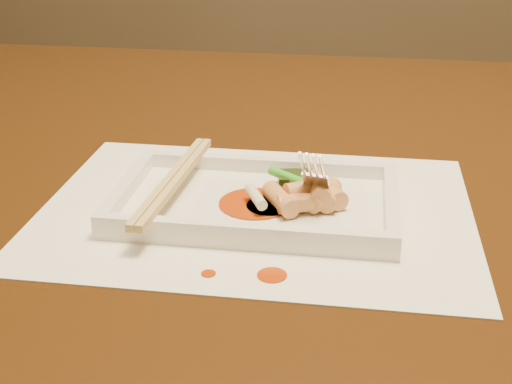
# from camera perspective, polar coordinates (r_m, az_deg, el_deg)

# --- Properties ---
(table) EXTENTS (1.40, 0.90, 0.75)m
(table) POSITION_cam_1_polar(r_m,az_deg,el_deg) (0.86, -2.79, -2.62)
(table) COLOR black
(table) RESTS_ON ground
(placemat) EXTENTS (0.40, 0.30, 0.00)m
(placemat) POSITION_cam_1_polar(r_m,az_deg,el_deg) (0.67, 0.00, -1.46)
(placemat) COLOR white
(placemat) RESTS_ON table
(sauce_splatter_a) EXTENTS (0.02, 0.02, 0.00)m
(sauce_splatter_a) POSITION_cam_1_polar(r_m,az_deg,el_deg) (0.56, 1.30, -6.67)
(sauce_splatter_a) COLOR #AA3205
(sauce_splatter_a) RESTS_ON placemat
(sauce_splatter_b) EXTENTS (0.01, 0.01, 0.00)m
(sauce_splatter_b) POSITION_cam_1_polar(r_m,az_deg,el_deg) (0.57, -3.83, -6.53)
(sauce_splatter_b) COLOR #AA3205
(sauce_splatter_b) RESTS_ON placemat
(plate_base) EXTENTS (0.26, 0.16, 0.01)m
(plate_base) POSITION_cam_1_polar(r_m,az_deg,el_deg) (0.67, 0.00, -1.10)
(plate_base) COLOR white
(plate_base) RESTS_ON placemat
(plate_rim_far) EXTENTS (0.26, 0.01, 0.01)m
(plate_rim_far) POSITION_cam_1_polar(r_m,az_deg,el_deg) (0.73, 0.86, 2.20)
(plate_rim_far) COLOR white
(plate_rim_far) RESTS_ON plate_base
(plate_rim_near) EXTENTS (0.26, 0.01, 0.01)m
(plate_rim_near) POSITION_cam_1_polar(r_m,az_deg,el_deg) (0.60, -1.06, -3.21)
(plate_rim_near) COLOR white
(plate_rim_near) RESTS_ON plate_base
(plate_rim_left) EXTENTS (0.01, 0.14, 0.01)m
(plate_rim_left) POSITION_cam_1_polar(r_m,az_deg,el_deg) (0.69, -10.27, 0.41)
(plate_rim_left) COLOR white
(plate_rim_left) RESTS_ON plate_base
(plate_rim_right) EXTENTS (0.01, 0.14, 0.01)m
(plate_rim_right) POSITION_cam_1_polar(r_m,az_deg,el_deg) (0.66, 10.78, -0.91)
(plate_rim_right) COLOR white
(plate_rim_right) RESTS_ON plate_base
(veg_piece) EXTENTS (0.04, 0.03, 0.01)m
(veg_piece) POSITION_cam_1_polar(r_m,az_deg,el_deg) (0.69, 3.35, 1.00)
(veg_piece) COLOR black
(veg_piece) RESTS_ON plate_base
(scallion_white) EXTENTS (0.03, 0.04, 0.01)m
(scallion_white) POSITION_cam_1_polar(r_m,az_deg,el_deg) (0.65, -0.01, -0.36)
(scallion_white) COLOR #EAEACC
(scallion_white) RESTS_ON plate_base
(scallion_green) EXTENTS (0.07, 0.06, 0.01)m
(scallion_green) POSITION_cam_1_polar(r_m,az_deg,el_deg) (0.67, 3.80, 0.72)
(scallion_green) COLOR #2B9B19
(scallion_green) RESTS_ON plate_base
(chopstick_a) EXTENTS (0.02, 0.20, 0.01)m
(chopstick_a) POSITION_cam_1_polar(r_m,az_deg,el_deg) (0.67, -6.93, 1.01)
(chopstick_a) COLOR tan
(chopstick_a) RESTS_ON plate_rim_near
(chopstick_b) EXTENTS (0.02, 0.20, 0.01)m
(chopstick_b) POSITION_cam_1_polar(r_m,az_deg,el_deg) (0.67, -6.27, 0.97)
(chopstick_b) COLOR tan
(chopstick_b) RESTS_ON plate_rim_near
(fork) EXTENTS (0.09, 0.10, 0.14)m
(fork) POSITION_cam_1_polar(r_m,az_deg,el_deg) (0.65, 6.42, 5.44)
(fork) COLOR silver
(fork) RESTS_ON plate_base
(sauce_blob_0) EXTENTS (0.07, 0.07, 0.00)m
(sauce_blob_0) POSITION_cam_1_polar(r_m,az_deg,el_deg) (0.66, -0.05, -0.93)
(sauce_blob_0) COLOR #AA3205
(sauce_blob_0) RESTS_ON plate_base
(sauce_blob_1) EXTENTS (0.04, 0.04, 0.00)m
(sauce_blob_1) POSITION_cam_1_polar(r_m,az_deg,el_deg) (0.65, 1.15, -1.13)
(sauce_blob_1) COLOR #AA3205
(sauce_blob_1) RESTS_ON plate_base
(rice_cake_0) EXTENTS (0.04, 0.05, 0.02)m
(rice_cake_0) POSITION_cam_1_polar(r_m,az_deg,el_deg) (0.64, 1.96, -0.58)
(rice_cake_0) COLOR #DEAD67
(rice_cake_0) RESTS_ON plate_base
(rice_cake_1) EXTENTS (0.02, 0.04, 0.02)m
(rice_cake_1) POSITION_cam_1_polar(r_m,az_deg,el_deg) (0.66, 5.90, -0.26)
(rice_cake_1) COLOR #DEAD67
(rice_cake_1) RESTS_ON plate_base
(rice_cake_2) EXTENTS (0.03, 0.05, 0.02)m
(rice_cake_2) POSITION_cam_1_polar(r_m,az_deg,el_deg) (0.65, 5.09, 0.34)
(rice_cake_2) COLOR #DEAD67
(rice_cake_2) RESTS_ON plate_base
(rice_cake_3) EXTENTS (0.05, 0.03, 0.02)m
(rice_cake_3) POSITION_cam_1_polar(r_m,az_deg,el_deg) (0.64, 3.86, -0.85)
(rice_cake_3) COLOR #DEAD67
(rice_cake_3) RESTS_ON plate_base
(rice_cake_4) EXTENTS (0.04, 0.05, 0.02)m
(rice_cake_4) POSITION_cam_1_polar(r_m,az_deg,el_deg) (0.66, 5.94, -0.06)
(rice_cake_4) COLOR #DEAD67
(rice_cake_4) RESTS_ON plate_base
(rice_cake_5) EXTENTS (0.04, 0.04, 0.02)m
(rice_cake_5) POSITION_cam_1_polar(r_m,az_deg,el_deg) (0.65, 4.12, 0.22)
(rice_cake_5) COLOR #DEAD67
(rice_cake_5) RESTS_ON plate_base
(rice_cake_6) EXTENTS (0.03, 0.04, 0.02)m
(rice_cake_6) POSITION_cam_1_polar(r_m,az_deg,el_deg) (0.65, 5.43, -0.41)
(rice_cake_6) COLOR #DEAD67
(rice_cake_6) RESTS_ON plate_base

